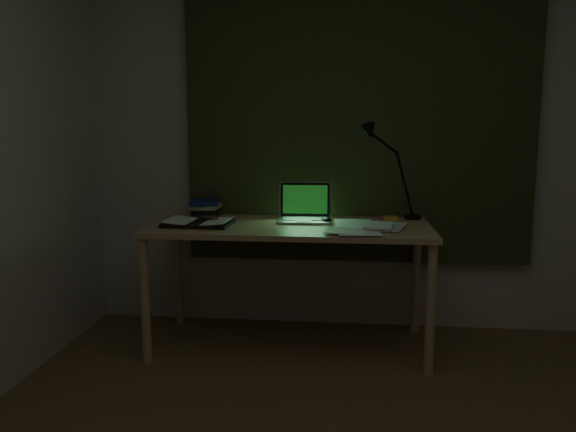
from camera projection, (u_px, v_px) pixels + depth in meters
name	position (u px, v px, depth m)	size (l,w,h in m)	color
wall_back	(358.00, 138.00, 3.61)	(3.50, 0.00, 2.50)	beige
curtain	(358.00, 106.00, 3.54)	(2.20, 0.06, 2.00)	#30361B
desk	(290.00, 286.00, 3.36)	(1.64, 0.72, 0.75)	tan
laptop	(305.00, 203.00, 3.37)	(0.32, 0.36, 0.23)	#A6A6AA
open_textbook	(199.00, 222.00, 3.28)	(0.38, 0.27, 0.03)	white
book_stack	(205.00, 208.00, 3.57)	(0.18, 0.22, 0.11)	white
loose_papers	(368.00, 226.00, 3.18)	(0.37, 0.39, 0.02)	white
mouse	(326.00, 220.00, 3.36)	(0.06, 0.09, 0.04)	black
sticky_yellow	(390.00, 218.00, 3.49)	(0.08, 0.08, 0.02)	yellow
sticky_pink	(387.00, 218.00, 3.49)	(0.08, 0.08, 0.02)	#C74D6D
desk_lamp	(414.00, 174.00, 3.46)	(0.37, 0.29, 0.56)	black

